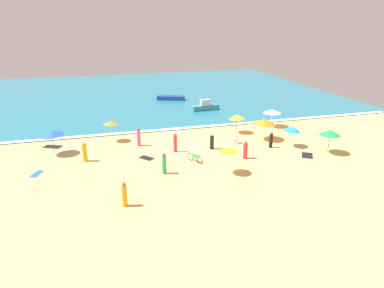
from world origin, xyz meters
name	(u,v)px	position (x,y,z in m)	size (l,w,h in m)	color
ground_plane	(186,149)	(0.00, 0.00, 0.00)	(60.00, 60.00, 0.00)	#E5B26B
ocean_water	(143,93)	(0.00, 28.00, 0.05)	(60.00, 44.00, 0.10)	teal
wave_breaker_foam	(171,129)	(0.00, 6.30, 0.10)	(57.00, 0.70, 0.01)	white
beach_umbrella_0	(272,111)	(11.24, 4.42, 1.81)	(2.76, 2.76, 2.03)	silver
beach_umbrella_1	(292,129)	(9.87, -2.08, 1.79)	(2.17, 2.17, 2.09)	silver
beach_umbrella_2	(237,117)	(6.51, 3.36, 1.80)	(2.26, 2.25, 2.09)	#4C3823
beach_umbrella_3	(265,122)	(8.31, 0.49, 1.91)	(3.11, 3.12, 2.22)	silver
beach_umbrella_4	(111,123)	(-6.55, 4.19, 1.91)	(2.07, 2.08, 2.17)	silver
beach_umbrella_5	(228,150)	(1.73, -6.22, 1.99)	(1.84, 1.84, 2.16)	silver
beach_umbrella_6	(330,133)	(12.20, -4.55, 1.97)	(2.25, 2.24, 2.25)	#4C3823
beach_umbrella_7	(52,133)	(-11.80, 1.95, 1.99)	(2.86, 2.86, 2.26)	#4C3823
parked_bicycle	(195,158)	(-0.06, -3.30, 0.38)	(0.92, 1.63, 0.76)	black
beachgoer_0	(139,137)	(-4.14, 2.10, 0.85)	(0.48, 0.48, 1.80)	#D84CA5
beachgoer_1	(245,151)	(4.39, -3.70, 0.74)	(0.51, 0.51, 1.61)	red
beachgoer_2	(164,164)	(-3.07, -4.93, 0.81)	(0.43, 0.43, 1.74)	green
beachgoer_3	(85,152)	(-9.09, -0.56, 0.84)	(0.47, 0.47, 1.79)	orange
beachgoer_4	(124,195)	(-6.55, -9.22, 0.83)	(0.47, 0.47, 1.73)	orange
beachgoer_5	(212,142)	(2.36, -0.64, 0.69)	(0.53, 0.53, 1.51)	black
beachgoer_6	(236,140)	(5.16, 0.23, 0.33)	(0.59, 0.59, 0.81)	white
beachgoer_7	(271,140)	(7.90, -1.77, 0.73)	(0.41, 0.41, 1.55)	black
beachgoer_8	(175,143)	(-1.12, -0.41, 0.89)	(0.39, 0.39, 1.88)	red
beach_towel_0	(37,174)	(-12.80, -2.24, 0.01)	(1.13, 1.52, 0.01)	blue
beach_towel_1	(147,158)	(-3.92, -1.27, 0.01)	(1.48, 1.56, 0.01)	black
beach_towel_2	(53,147)	(-12.17, 4.08, 0.01)	(1.97, 1.62, 0.01)	black
beach_towel_3	(307,155)	(10.08, -4.59, 0.01)	(1.62, 1.82, 0.01)	black
small_boat_0	(171,98)	(3.21, 21.11, 0.40)	(4.27, 2.69, 0.59)	navy
small_boat_1	(205,107)	(6.27, 13.57, 0.57)	(3.77, 1.29, 1.43)	teal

